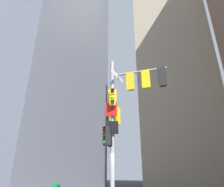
{
  "coord_description": "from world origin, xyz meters",
  "views": [
    {
      "loc": [
        3.92,
        -10.17,
        1.4
      ],
      "look_at": [
        0.0,
        -0.06,
        5.93
      ],
      "focal_mm": 31.65,
      "sensor_mm": 36.0,
      "label": 1
    }
  ],
  "objects": [
    {
      "name": "building_tower_left",
      "position": [
        -15.5,
        8.67,
        17.72
      ],
      "size": [
        16.38,
        16.38,
        35.45
      ],
      "primitive_type": "cube",
      "color": "slate",
      "rests_on": "ground"
    },
    {
      "name": "building_mid_block",
      "position": [
        3.34,
        24.66,
        24.68
      ],
      "size": [
        12.16,
        12.16,
        49.36
      ],
      "primitive_type": "cube",
      "color": "tan",
      "rests_on": "ground"
    },
    {
      "name": "signal_pole_assembly",
      "position": [
        0.56,
        0.13,
        5.0
      ],
      "size": [
        4.32,
        2.87,
        8.14
      ],
      "color": "#9EA0A3",
      "rests_on": "ground"
    }
  ]
}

